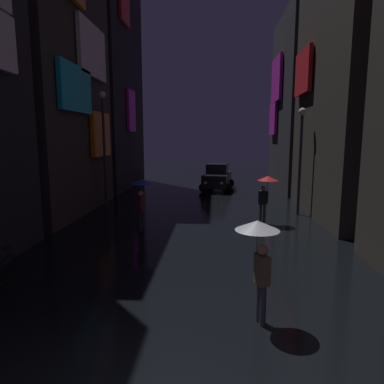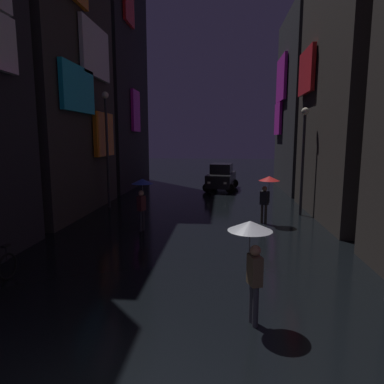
# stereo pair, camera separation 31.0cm
# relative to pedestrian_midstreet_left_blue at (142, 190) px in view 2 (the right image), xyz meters

# --- Properties ---
(building_left_mid) EXTENTS (4.25, 8.29, 13.74)m
(building_left_mid) POSITION_rel_pedestrian_midstreet_left_blue_xyz_m (-5.38, 3.33, 5.21)
(building_left_mid) COLOR #33302D
(building_left_mid) RESTS_ON ground
(building_left_far) EXTENTS (4.25, 8.95, 18.10)m
(building_left_far) POSITION_rel_pedestrian_midstreet_left_blue_xyz_m (-5.40, 12.66, 7.38)
(building_left_far) COLOR #232328
(building_left_far) RESTS_ON ground
(building_right_far) EXTENTS (4.25, 7.69, 12.27)m
(building_right_far) POSITION_rel_pedestrian_midstreet_left_blue_xyz_m (9.57, 12.04, 4.47)
(building_right_far) COLOR #232328
(building_right_far) RESTS_ON ground
(pedestrian_midstreet_left_blue) EXTENTS (0.90, 0.90, 2.12)m
(pedestrian_midstreet_left_blue) POSITION_rel_pedestrian_midstreet_left_blue_xyz_m (0.00, 0.00, 0.00)
(pedestrian_midstreet_left_blue) COLOR #2D2D38
(pedestrian_midstreet_left_blue) RESTS_ON ground
(pedestrian_far_right_clear) EXTENTS (0.90, 0.90, 2.12)m
(pedestrian_far_right_clear) POSITION_rel_pedestrian_midstreet_left_blue_xyz_m (3.83, -6.81, 0.00)
(pedestrian_far_right_clear) COLOR #2D2D38
(pedestrian_far_right_clear) RESTS_ON ground
(pedestrian_foreground_right_red) EXTENTS (0.90, 0.90, 2.12)m
(pedestrian_foreground_right_red) POSITION_rel_pedestrian_midstreet_left_blue_xyz_m (5.21, 1.52, 0.00)
(pedestrian_foreground_right_red) COLOR #38332D
(pedestrian_foreground_right_red) RESTS_ON ground
(car_distant) EXTENTS (2.63, 4.32, 1.92)m
(car_distant) POSITION_rel_pedestrian_midstreet_left_blue_xyz_m (3.17, 11.48, -0.74)
(car_distant) COLOR black
(car_distant) RESTS_ON ground
(streetlamp_right_far) EXTENTS (0.36, 0.36, 5.18)m
(streetlamp_right_far) POSITION_rel_pedestrian_midstreet_left_blue_xyz_m (7.09, 3.43, 1.60)
(streetlamp_right_far) COLOR #2D2D33
(streetlamp_right_far) RESTS_ON ground
(streetlamp_left_far) EXTENTS (0.36, 0.36, 6.15)m
(streetlamp_left_far) POSITION_rel_pedestrian_midstreet_left_blue_xyz_m (-2.91, 4.45, 2.12)
(streetlamp_left_far) COLOR #2D2D33
(streetlamp_left_far) RESTS_ON ground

